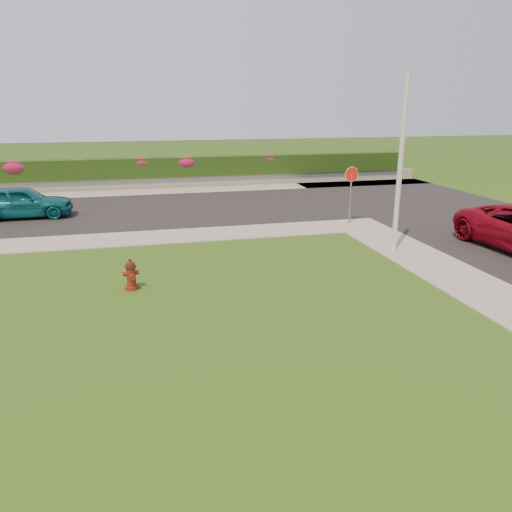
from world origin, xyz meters
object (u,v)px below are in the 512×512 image
object	(u,v)px
stop_sign	(351,182)
fire_hydrant	(131,275)
sedan_teal	(22,202)
utility_pole	(400,166)

from	to	relation	value
stop_sign	fire_hydrant	bearing A→B (deg)	-135.05
sedan_teal	utility_pole	bearing A→B (deg)	-123.78
fire_hydrant	sedan_teal	distance (m)	10.63
fire_hydrant	utility_pole	bearing A→B (deg)	-1.62
sedan_teal	utility_pole	size ratio (longest dim) A/B	0.72
fire_hydrant	stop_sign	distance (m)	10.26
fire_hydrant	sedan_teal	xyz separation A→B (m)	(-4.37, 9.69, 0.33)
sedan_teal	utility_pole	distance (m)	15.24
utility_pole	stop_sign	world-z (taller)	utility_pole
stop_sign	utility_pole	bearing A→B (deg)	-81.01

